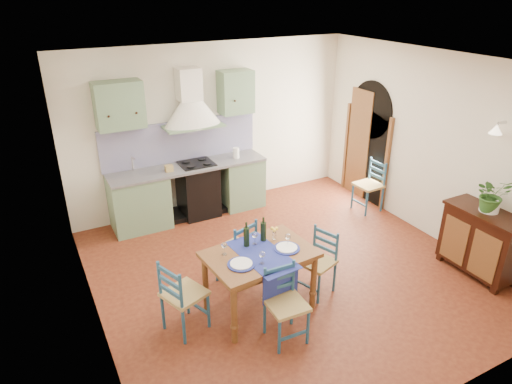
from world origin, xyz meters
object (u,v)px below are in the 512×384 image
Objects in this scene: potted_plant at (492,195)px; dining_table at (260,259)px; chair_near at (285,304)px; sideboard at (481,240)px.

dining_table is at bearing 166.80° from potted_plant.
chair_near is at bearing 177.33° from potted_plant.
dining_table is 0.62m from chair_near.
sideboard is 0.66m from potted_plant.
potted_plant is (0.02, 0.01, 0.66)m from sideboard.
sideboard reaches higher than chair_near.
dining_table is 2.77× the size of potted_plant.
chair_near is at bearing 177.11° from sideboard.
chair_near is at bearing -89.36° from dining_table.
sideboard is at bearing -13.48° from dining_table.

